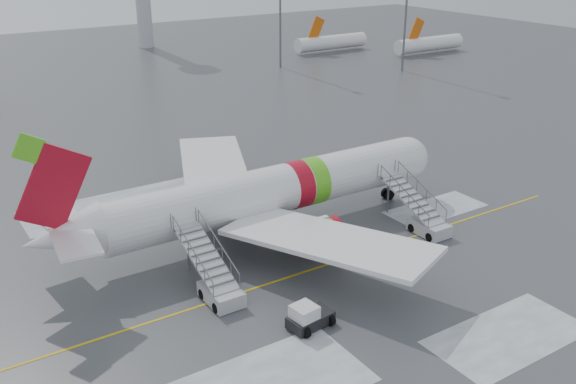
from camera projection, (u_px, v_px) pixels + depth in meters
ground at (247, 282)px, 44.14m from camera, size 260.00×260.00×0.00m
airliner at (264, 193)px, 50.08m from camera, size 35.03×32.97×11.18m
airstair_fwd at (423, 218)px, 51.39m from camera, size 2.05×7.70×3.48m
airstair_aft at (216, 282)px, 42.04m from camera, size 2.05×7.70×3.48m
pushback_tug at (308, 317)px, 38.88m from camera, size 2.99×2.39×1.61m
distant_aircraft at (363, 54)px, 125.32m from camera, size 35.00×18.00×8.00m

